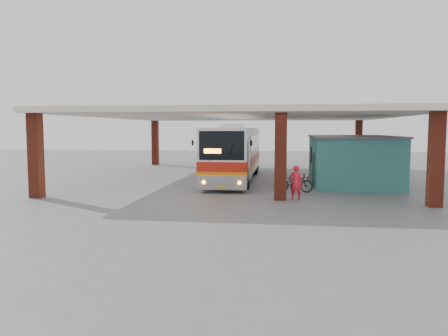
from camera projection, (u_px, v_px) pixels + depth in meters
name	position (u px, v px, depth m)	size (l,w,h in m)	color
ground	(229.00, 190.00, 25.28)	(90.00, 90.00, 0.00)	#515154
brick_columns	(259.00, 149.00, 29.83)	(20.10, 21.60, 4.35)	maroon
canopy_roof	(247.00, 116.00, 31.22)	(21.00, 23.00, 0.30)	silver
shop_building	(352.00, 160.00, 28.07)	(5.20, 8.20, 3.11)	#2B6D62
coach_bus	(234.00, 153.00, 30.14)	(2.86, 13.26, 3.85)	silver
motorcycle	(294.00, 182.00, 24.55)	(0.72, 2.06, 1.08)	black
pedestrian	(296.00, 183.00, 21.83)	(0.64, 0.42, 1.74)	red
red_chair	(312.00, 175.00, 29.65)	(0.60, 0.60, 0.89)	red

